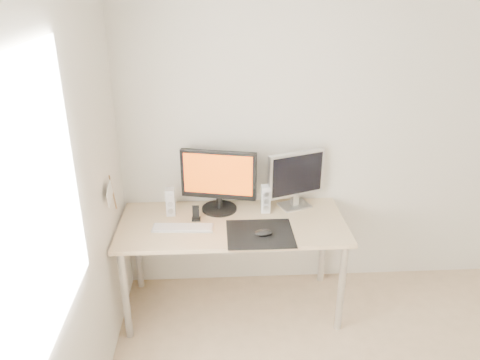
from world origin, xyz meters
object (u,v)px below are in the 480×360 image
mouse (264,233)px  second_monitor (296,177)px  speaker_left (171,202)px  phone_dock (196,216)px  keyboard (183,228)px  desk (233,232)px  speaker_right (266,199)px  main_monitor (219,179)px

mouse → second_monitor: (0.28, 0.43, 0.22)m
second_monitor → speaker_left: size_ratio=2.14×
phone_dock → keyboard: bearing=-125.7°
keyboard → mouse: bearing=-13.6°
desk → second_monitor: (0.48, 0.22, 0.32)m
phone_dock → second_monitor: bearing=13.3°
speaker_right → phone_dock: size_ratio=1.83×
second_monitor → speaker_right: size_ratio=2.14×
main_monitor → keyboard: size_ratio=1.28×
second_monitor → phone_dock: second_monitor is taller
mouse → main_monitor: (-0.29, 0.40, 0.23)m
main_monitor → speaker_right: 0.37m
main_monitor → keyboard: main_monitor is taller
mouse → keyboard: size_ratio=0.28×
second_monitor → main_monitor: bearing=-176.9°
phone_dock → speaker_right: bearing=11.6°
desk → main_monitor: 0.39m
main_monitor → speaker_right: main_monitor is taller
mouse → speaker_left: speaker_left is taller
main_monitor → speaker_right: (0.34, -0.04, -0.15)m
desk → keyboard: size_ratio=3.75×
mouse → speaker_right: size_ratio=0.58×
mouse → speaker_right: (0.05, 0.36, 0.08)m
second_monitor → speaker_right: bearing=-163.2°
desk → second_monitor: bearing=24.8°
mouse → speaker_left: size_ratio=0.58×
desk → second_monitor: second_monitor is taller
desk → keyboard: 0.36m
speaker_left → speaker_right: bearing=0.8°
mouse → second_monitor: second_monitor is taller
mouse → speaker_left: (-0.64, 0.35, 0.08)m
keyboard → phone_dock: phone_dock is taller
mouse → main_monitor: size_ratio=0.22×
mouse → phone_dock: 0.52m
mouse → speaker_right: speaker_right is taller
second_monitor → keyboard: 0.91m
speaker_left → keyboard: bearing=-66.0°
main_monitor → desk: bearing=-64.4°
speaker_left → speaker_right: size_ratio=1.00×
speaker_left → phone_dock: speaker_left is taller
desk → speaker_right: (0.25, 0.15, 0.18)m
mouse → keyboard: 0.56m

